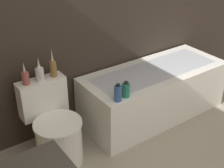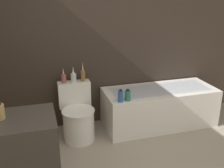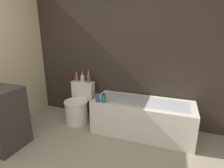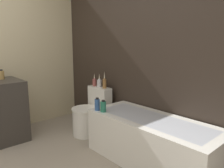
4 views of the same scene
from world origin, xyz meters
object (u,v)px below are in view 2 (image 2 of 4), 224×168
object	(u,v)px
bathtub	(159,107)
toilet	(78,117)
vase_silver	(73,77)
shampoo_bottle_tall	(121,96)
vase_bronze	(83,75)
shampoo_bottle_short	(128,95)
vase_gold	(64,78)

from	to	relation	value
bathtub	toilet	size ratio (longest dim) A/B	2.23
vase_silver	shampoo_bottle_tall	size ratio (longest dim) A/B	1.29
vase_bronze	shampoo_bottle_short	world-z (taller)	vase_bronze
vase_silver	shampoo_bottle_short	xyz separation A→B (m)	(0.62, -0.44, -0.18)
bathtub	toilet	bearing A→B (deg)	-178.73
vase_bronze	shampoo_bottle_tall	distance (m)	0.62
vase_gold	shampoo_bottle_short	distance (m)	0.89
bathtub	shampoo_bottle_short	distance (m)	0.73
bathtub	vase_bronze	xyz separation A→B (m)	(-1.08, 0.18, 0.54)
vase_silver	bathtub	bearing A→B (deg)	-8.53
bathtub	shampoo_bottle_tall	size ratio (longest dim) A/B	9.62
vase_silver	shampoo_bottle_short	bearing A→B (deg)	-34.94
shampoo_bottle_short	toilet	bearing A→B (deg)	160.00
bathtub	vase_gold	xyz separation A→B (m)	(-1.34, 0.18, 0.52)
bathtub	vase_silver	world-z (taller)	vase_silver
vase_gold	vase_bronze	world-z (taller)	vase_bronze
toilet	vase_silver	distance (m)	0.54
shampoo_bottle_short	vase_bronze	bearing A→B (deg)	138.61
vase_silver	shampoo_bottle_short	distance (m)	0.78
vase_gold	vase_silver	xyz separation A→B (m)	(0.13, -0.00, 0.00)
vase_gold	shampoo_bottle_short	world-z (taller)	vase_gold
vase_bronze	shampoo_bottle_tall	size ratio (longest dim) A/B	1.61
bathtub	vase_silver	bearing A→B (deg)	171.47
shampoo_bottle_short	bathtub	bearing A→B (deg)	23.33
toilet	shampoo_bottle_short	world-z (taller)	toilet
vase_gold	shampoo_bottle_tall	distance (m)	0.81
toilet	vase_gold	xyz separation A→B (m)	(-0.13, 0.21, 0.50)
toilet	shampoo_bottle_tall	xyz separation A→B (m)	(0.52, -0.24, 0.33)
shampoo_bottle_tall	vase_silver	bearing A→B (deg)	139.07
vase_bronze	bathtub	bearing A→B (deg)	-9.46
shampoo_bottle_tall	bathtub	bearing A→B (deg)	21.40
vase_silver	shampoo_bottle_short	size ratio (longest dim) A/B	1.42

